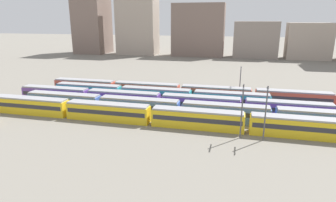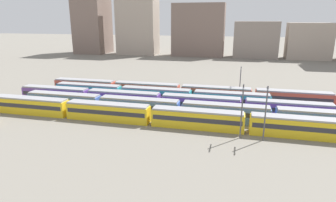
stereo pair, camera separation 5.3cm
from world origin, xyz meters
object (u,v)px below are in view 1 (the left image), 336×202
object	(u,v)px
train_track_1	(181,109)
catenary_pole_1	(240,81)
catenary_pole_0	(242,109)
catenary_pole_2	(266,111)
train_track_0	(151,115)
train_track_2	(201,104)
train_track_3	(156,95)
train_track_4	(253,96)

from	to	relation	value
train_track_1	catenary_pole_1	world-z (taller)	catenary_pole_1
train_track_1	catenary_pole_0	bearing A→B (deg)	-33.61
catenary_pole_2	catenary_pole_1	bearing A→B (deg)	99.27
catenary_pole_1	catenary_pole_2	size ratio (longest dim) A/B	0.89
train_track_0	train_track_2	size ratio (longest dim) A/B	0.80
train_track_2	catenary_pole_1	distance (m)	16.01
train_track_0	catenary_pole_2	size ratio (longest dim) A/B	7.57
train_track_1	catenary_pole_0	world-z (taller)	catenary_pole_0
train_track_0	catenary_pole_2	distance (m)	22.21
train_track_3	catenary_pole_1	world-z (taller)	catenary_pole_1
train_track_1	train_track_0	bearing A→B (deg)	-134.57
train_track_4	catenary_pole_1	bearing A→B (deg)	141.26
train_track_1	train_track_2	size ratio (longest dim) A/B	0.80
train_track_0	train_track_2	world-z (taller)	same
train_track_0	train_track_4	xyz separation A→B (m)	(20.76, 20.80, 0.00)
train_track_4	catenary_pole_2	world-z (taller)	catenary_pole_2
train_track_3	catenary_pole_2	size ratio (longest dim) A/B	5.65
train_track_0	train_track_3	size ratio (longest dim) A/B	1.34
train_track_4	train_track_3	bearing A→B (deg)	-167.89
train_track_0	catenary_pole_2	xyz separation A→B (m)	(21.67, -3.28, 3.58)
train_track_1	catenary_pole_0	size ratio (longest dim) A/B	7.53
train_track_1	catenary_pole_2	distance (m)	18.94
train_track_1	catenary_pole_2	world-z (taller)	catenary_pole_2
train_track_1	catenary_pole_0	xyz separation A→B (m)	(12.58, -8.36, 3.60)
train_track_1	train_track_3	xyz separation A→B (m)	(-8.60, 10.40, -0.00)
train_track_0	train_track_4	world-z (taller)	same
train_track_2	train_track_3	bearing A→B (deg)	156.91
train_track_0	catenary_pole_2	world-z (taller)	catenary_pole_2
train_track_2	catenary_pole_0	bearing A→B (deg)	-56.47
train_track_3	catenary_pole_1	distance (m)	22.45
train_track_3	train_track_4	xyz separation A→B (m)	(24.24, 5.20, 0.00)
train_track_2	train_track_4	world-z (taller)	same
train_track_4	catenary_pole_0	bearing A→B (deg)	-97.26
train_track_3	catenary_pole_1	xyz separation A→B (m)	(20.77, 7.98, 3.03)
catenary_pole_0	catenary_pole_2	xyz separation A→B (m)	(3.97, -0.11, -0.02)
train_track_0	catenary_pole_0	bearing A→B (deg)	-10.13
train_track_2	train_track_3	distance (m)	13.26
train_track_1	catenary_pole_0	distance (m)	15.53
catenary_pole_0	train_track_1	bearing A→B (deg)	146.39
catenary_pole_2	catenary_pole_0	bearing A→B (deg)	178.35
train_track_2	catenary_pole_2	distance (m)	19.18
train_track_0	catenary_pole_0	world-z (taller)	catenary_pole_0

